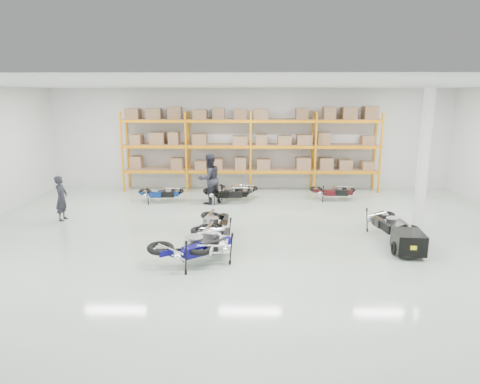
{
  "coord_description": "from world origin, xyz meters",
  "views": [
    {
      "loc": [
        -0.11,
        -12.4,
        4.24
      ],
      "look_at": [
        -0.37,
        1.26,
        1.1
      ],
      "focal_mm": 32.0,
      "sensor_mm": 36.0,
      "label": 1
    }
  ],
  "objects_px": {
    "moto_touring_right": "(390,219)",
    "moto_back_b": "(234,187)",
    "moto_silver_left": "(213,235)",
    "moto_back_d": "(333,188)",
    "trailer": "(408,242)",
    "person_left": "(61,198)",
    "moto_back_c": "(227,190)",
    "moto_blue_centre": "(195,240)",
    "person_back": "(209,179)",
    "moto_back_a": "(160,190)",
    "moto_black_far_left": "(214,220)"
  },
  "relations": [
    {
      "from": "moto_black_far_left",
      "to": "trailer",
      "type": "xyz_separation_m",
      "value": [
        5.3,
        -1.28,
        -0.2
      ]
    },
    {
      "from": "moto_blue_centre",
      "to": "moto_silver_left",
      "type": "height_order",
      "value": "moto_blue_centre"
    },
    {
      "from": "moto_silver_left",
      "to": "moto_back_d",
      "type": "bearing_deg",
      "value": -120.79
    },
    {
      "from": "moto_back_b",
      "to": "moto_back_c",
      "type": "relative_size",
      "value": 0.96
    },
    {
      "from": "person_left",
      "to": "moto_back_d",
      "type": "bearing_deg",
      "value": -72.45
    },
    {
      "from": "moto_blue_centre",
      "to": "moto_back_c",
      "type": "height_order",
      "value": "moto_blue_centre"
    },
    {
      "from": "moto_touring_right",
      "to": "moto_back_b",
      "type": "relative_size",
      "value": 1.09
    },
    {
      "from": "moto_touring_right",
      "to": "person_back",
      "type": "relative_size",
      "value": 0.9
    },
    {
      "from": "moto_blue_centre",
      "to": "moto_black_far_left",
      "type": "xyz_separation_m",
      "value": [
        0.35,
        1.89,
        -0.03
      ]
    },
    {
      "from": "moto_black_far_left",
      "to": "trailer",
      "type": "height_order",
      "value": "moto_black_far_left"
    },
    {
      "from": "moto_touring_right",
      "to": "trailer",
      "type": "distance_m",
      "value": 1.61
    },
    {
      "from": "moto_back_b",
      "to": "person_back",
      "type": "xyz_separation_m",
      "value": [
        -0.95,
        -0.81,
        0.49
      ]
    },
    {
      "from": "trailer",
      "to": "person_back",
      "type": "distance_m",
      "value": 8.04
    },
    {
      "from": "moto_silver_left",
      "to": "trailer",
      "type": "distance_m",
      "value": 5.22
    },
    {
      "from": "moto_back_b",
      "to": "trailer",
      "type": "bearing_deg",
      "value": -135.68
    },
    {
      "from": "moto_touring_right",
      "to": "moto_back_c",
      "type": "relative_size",
      "value": 1.05
    },
    {
      "from": "moto_back_c",
      "to": "moto_blue_centre",
      "type": "bearing_deg",
      "value": 175.76
    },
    {
      "from": "moto_touring_right",
      "to": "moto_back_b",
      "type": "xyz_separation_m",
      "value": [
        -4.86,
        4.73,
        -0.05
      ]
    },
    {
      "from": "person_left",
      "to": "moto_back_b",
      "type": "bearing_deg",
      "value": -60.63
    },
    {
      "from": "moto_back_b",
      "to": "moto_black_far_left",
      "type": "bearing_deg",
      "value": -178.15
    },
    {
      "from": "moto_back_c",
      "to": "moto_silver_left",
      "type": "bearing_deg",
      "value": 179.69
    },
    {
      "from": "moto_back_a",
      "to": "person_left",
      "type": "distance_m",
      "value": 3.86
    },
    {
      "from": "moto_touring_right",
      "to": "moto_back_d",
      "type": "height_order",
      "value": "moto_touring_right"
    },
    {
      "from": "moto_back_c",
      "to": "moto_back_d",
      "type": "bearing_deg",
      "value": -83.01
    },
    {
      "from": "person_left",
      "to": "person_back",
      "type": "xyz_separation_m",
      "value": [
        4.85,
        2.38,
        0.22
      ]
    },
    {
      "from": "moto_back_d",
      "to": "person_back",
      "type": "height_order",
      "value": "person_back"
    },
    {
      "from": "moto_blue_centre",
      "to": "moto_back_a",
      "type": "xyz_separation_m",
      "value": [
        -2.15,
        6.31,
        -0.13
      ]
    },
    {
      "from": "moto_black_far_left",
      "to": "moto_back_b",
      "type": "height_order",
      "value": "moto_black_far_left"
    },
    {
      "from": "trailer",
      "to": "moto_back_d",
      "type": "xyz_separation_m",
      "value": [
        -0.83,
        6.14,
        0.11
      ]
    },
    {
      "from": "moto_blue_centre",
      "to": "moto_back_d",
      "type": "bearing_deg",
      "value": -72.43
    },
    {
      "from": "moto_back_b",
      "to": "moto_silver_left",
      "type": "bearing_deg",
      "value": -176.34
    },
    {
      "from": "moto_back_a",
      "to": "person_back",
      "type": "xyz_separation_m",
      "value": [
        1.99,
        -0.19,
        0.51
      ]
    },
    {
      "from": "moto_blue_centre",
      "to": "moto_back_d",
      "type": "height_order",
      "value": "moto_blue_centre"
    },
    {
      "from": "moto_silver_left",
      "to": "person_back",
      "type": "distance_m",
      "value": 5.69
    },
    {
      "from": "moto_back_b",
      "to": "person_back",
      "type": "distance_m",
      "value": 1.34
    },
    {
      "from": "moto_back_c",
      "to": "moto_touring_right",
      "type": "bearing_deg",
      "value": -127.79
    },
    {
      "from": "person_left",
      "to": "moto_back_a",
      "type": "bearing_deg",
      "value": -47.59
    },
    {
      "from": "moto_silver_left",
      "to": "person_back",
      "type": "xyz_separation_m",
      "value": [
        -0.6,
        5.65,
        0.39
      ]
    },
    {
      "from": "moto_back_c",
      "to": "person_back",
      "type": "bearing_deg",
      "value": 101.55
    },
    {
      "from": "moto_silver_left",
      "to": "moto_back_b",
      "type": "distance_m",
      "value": 6.47
    },
    {
      "from": "moto_blue_centre",
      "to": "moto_silver_left",
      "type": "distance_m",
      "value": 0.65
    },
    {
      "from": "moto_black_far_left",
      "to": "moto_back_d",
      "type": "distance_m",
      "value": 6.6
    },
    {
      "from": "person_back",
      "to": "moto_back_c",
      "type": "bearing_deg",
      "value": 153.57
    },
    {
      "from": "moto_touring_right",
      "to": "person_left",
      "type": "bearing_deg",
      "value": 163.74
    },
    {
      "from": "moto_blue_centre",
      "to": "moto_back_a",
      "type": "relative_size",
      "value": 1.28
    },
    {
      "from": "moto_silver_left",
      "to": "moto_back_d",
      "type": "relative_size",
      "value": 1.22
    },
    {
      "from": "person_left",
      "to": "moto_silver_left",
      "type": "bearing_deg",
      "value": -120.33
    },
    {
      "from": "moto_back_d",
      "to": "moto_back_c",
      "type": "bearing_deg",
      "value": 99.71
    },
    {
      "from": "moto_back_a",
      "to": "moto_back_c",
      "type": "xyz_separation_m",
      "value": [
        2.67,
        -0.05,
        0.04
      ]
    },
    {
      "from": "moto_touring_right",
      "to": "moto_back_b",
      "type": "bearing_deg",
      "value": 127.77
    }
  ]
}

